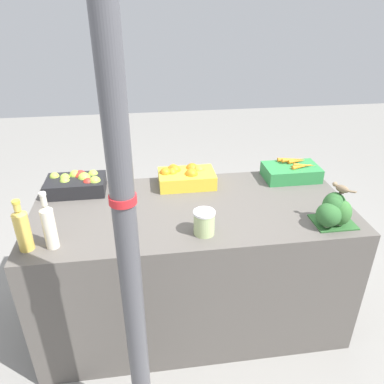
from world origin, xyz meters
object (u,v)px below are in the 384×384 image
(juice_bottle_golden, at_px, (23,229))
(juice_bottle_cloudy, at_px, (49,225))
(broccoli_pile, at_px, (334,211))
(sparrow_bird, at_px, (341,188))
(orange_crate, at_px, (185,176))
(carrot_crate, at_px, (291,171))
(pickle_jar, at_px, (204,222))
(support_pole, at_px, (125,217))
(apple_crate, at_px, (77,183))

(juice_bottle_golden, distance_m, juice_bottle_cloudy, 0.12)
(broccoli_pile, distance_m, sparrow_bird, 0.13)
(orange_crate, distance_m, carrot_crate, 0.72)
(pickle_jar, height_order, sparrow_bird, sparrow_bird)
(support_pole, xyz_separation_m, juice_bottle_cloudy, (-0.39, 0.46, -0.29))
(apple_crate, height_order, pickle_jar, pickle_jar)
(apple_crate, relative_size, pickle_jar, 2.73)
(sparrow_bird, bearing_deg, carrot_crate, -32.64)
(apple_crate, relative_size, sparrow_bird, 3.11)
(broccoli_pile, bearing_deg, pickle_jar, 178.67)
(support_pole, bearing_deg, apple_crate, 108.30)
(juice_bottle_golden, height_order, sparrow_bird, juice_bottle_golden)
(apple_crate, bearing_deg, sparrow_bird, -21.49)
(orange_crate, bearing_deg, pickle_jar, -87.37)
(sparrow_bird, bearing_deg, apple_crate, 32.31)
(juice_bottle_golden, relative_size, pickle_jar, 2.06)
(apple_crate, relative_size, carrot_crate, 1.00)
(broccoli_pile, height_order, sparrow_bird, sparrow_bird)
(pickle_jar, relative_size, sparrow_bird, 1.14)
(broccoli_pile, height_order, juice_bottle_cloudy, juice_bottle_cloudy)
(juice_bottle_golden, relative_size, sparrow_bird, 2.34)
(juice_bottle_golden, bearing_deg, orange_crate, 34.41)
(support_pole, distance_m, broccoli_pile, 1.21)
(orange_crate, xyz_separation_m, broccoli_pile, (0.73, -0.59, 0.03))
(sparrow_bird, bearing_deg, orange_crate, 16.79)
(broccoli_pile, relative_size, juice_bottle_cloudy, 0.77)
(carrot_crate, distance_m, juice_bottle_cloudy, 1.57)
(support_pole, bearing_deg, pickle_jar, 51.79)
(support_pole, distance_m, pickle_jar, 0.69)
(apple_crate, xyz_separation_m, broccoli_pile, (1.41, -0.59, 0.03))
(orange_crate, height_order, juice_bottle_golden, juice_bottle_golden)
(support_pole, height_order, carrot_crate, support_pole)
(sparrow_bird, bearing_deg, support_pole, 77.15)
(carrot_crate, relative_size, juice_bottle_cloudy, 1.18)
(pickle_jar, bearing_deg, support_pole, -128.21)
(apple_crate, xyz_separation_m, juice_bottle_cloudy, (-0.05, -0.59, 0.07))
(support_pole, relative_size, orange_crate, 7.07)
(juice_bottle_golden, bearing_deg, support_pole, -41.40)
(broccoli_pile, relative_size, sparrow_bird, 2.01)
(support_pole, bearing_deg, juice_bottle_cloudy, 130.80)
(juice_bottle_cloudy, bearing_deg, support_pole, -49.20)
(carrot_crate, height_order, broccoli_pile, broccoli_pile)
(support_pole, relative_size, apple_crate, 7.07)
(pickle_jar, bearing_deg, sparrow_bird, 0.48)
(broccoli_pile, relative_size, pickle_jar, 1.77)
(broccoli_pile, bearing_deg, juice_bottle_cloudy, 179.85)
(support_pole, height_order, sparrow_bird, support_pole)
(carrot_crate, height_order, juice_bottle_golden, juice_bottle_golden)
(broccoli_pile, height_order, juice_bottle_golden, juice_bottle_golden)
(support_pole, distance_m, orange_crate, 1.16)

